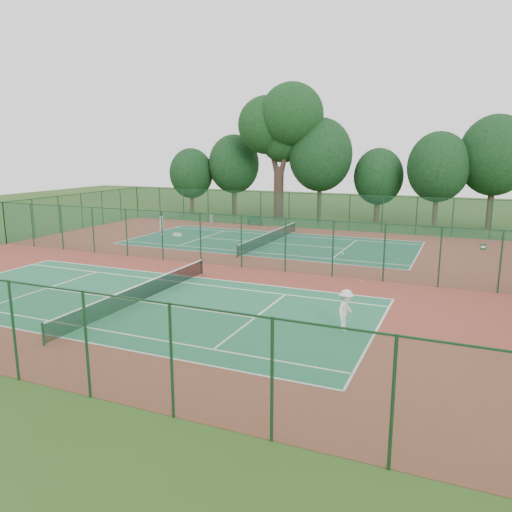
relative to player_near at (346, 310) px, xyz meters
The scene contains 19 objects.
ground 13.89m from the player_near, 139.94° to the left, with size 120.00×120.00×0.00m, color #274716.
red_pad 13.89m from the player_near, 139.94° to the left, with size 40.00×36.00×0.01m, color maroon.
court_near 10.65m from the player_near, behind, with size 23.77×10.97×0.01m, color #206644.
court_far 20.85m from the player_near, 120.63° to the left, with size 23.77×10.97×0.01m, color #1B563D.
fence_north 28.95m from the player_near, 111.51° to the left, with size 40.00×0.09×3.50m.
fence_west 31.89m from the player_near, 163.75° to the left, with size 0.09×36.00×3.50m.
fence_divider 13.89m from the player_near, 139.94° to the left, with size 40.00×0.09×3.50m.
tennis_net_near 10.62m from the player_near, behind, with size 0.10×12.90×0.97m.
tennis_net_far 20.83m from the player_near, 120.63° to the left, with size 0.10×12.90×0.97m.
player_near is the anchor object (origin of this frame).
player_far 27.66m from the player_near, 140.15° to the left, with size 0.64×0.42×1.75m, color silver.
trash_bin 33.57m from the player_near, 128.17° to the left, with size 0.49×0.49×0.89m, color gray.
bench 30.75m from the player_near, 120.68° to the left, with size 1.63×0.62×0.98m.
kit_bag 26.39m from the player_near, 137.83° to the left, with size 0.76×0.28×0.28m, color white.
stray_ball_a 13.41m from the player_near, 140.40° to the left, with size 0.07×0.07×0.07m, color #B5CC2F.
stray_ball_b 8.60m from the player_near, 96.90° to the left, with size 0.08×0.08×0.08m, color #C0DF34.
stray_ball_c 16.37m from the player_near, 148.52° to the left, with size 0.07×0.07×0.07m, color gold.
big_tree 35.97m from the player_near, 115.21° to the left, with size 9.52×6.97×14.62m.
evergreen_row 34.69m from the player_near, 106.95° to the left, with size 39.00×5.00×12.00m, color black, non-canonical shape.
Camera 1 is at (15.14, -29.24, 7.64)m, focal length 35.00 mm.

